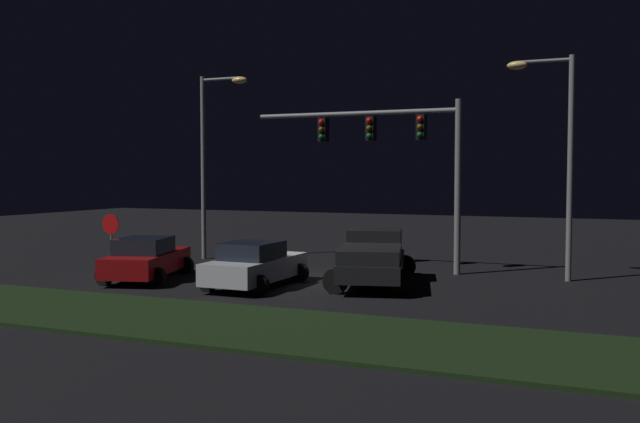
# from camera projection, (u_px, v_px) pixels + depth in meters

# --- Properties ---
(ground_plane) EXTENTS (80.00, 80.00, 0.00)m
(ground_plane) POSITION_uv_depth(u_px,v_px,m) (295.00, 279.00, 24.86)
(ground_plane) COLOR black
(grass_median) EXTENTS (26.05, 4.41, 0.10)m
(grass_median) POSITION_uv_depth(u_px,v_px,m) (168.00, 318.00, 17.78)
(grass_median) COLOR black
(grass_median) RESTS_ON ground_plane
(pickup_truck) EXTENTS (3.80, 5.73, 1.80)m
(pickup_truck) POSITION_uv_depth(u_px,v_px,m) (373.00, 255.00, 23.60)
(pickup_truck) COLOR black
(pickup_truck) RESTS_ON ground_plane
(car_sedan) EXTENTS (3.23, 4.72, 1.51)m
(car_sedan) POSITION_uv_depth(u_px,v_px,m) (146.00, 259.00, 24.62)
(car_sedan) COLOR maroon
(car_sedan) RESTS_ON ground_plane
(car_sedan_far) EXTENTS (2.49, 4.41, 1.51)m
(car_sedan_far) POSITION_uv_depth(u_px,v_px,m) (255.00, 265.00, 23.04)
(car_sedan_far) COLOR #B7B7BC
(car_sedan_far) RESTS_ON ground_plane
(traffic_signal_gantry) EXTENTS (8.32, 0.56, 6.50)m
(traffic_signal_gantry) POSITION_uv_depth(u_px,v_px,m) (394.00, 144.00, 26.64)
(traffic_signal_gantry) COLOR slate
(traffic_signal_gantry) RESTS_ON ground_plane
(street_lamp_left) EXTENTS (2.30, 0.44, 7.98)m
(street_lamp_left) POSITION_uv_depth(u_px,v_px,m) (212.00, 145.00, 30.37)
(street_lamp_left) COLOR slate
(street_lamp_left) RESTS_ON ground_plane
(street_lamp_right) EXTENTS (2.29, 0.44, 7.83)m
(street_lamp_right) POSITION_uv_depth(u_px,v_px,m) (557.00, 140.00, 24.25)
(street_lamp_right) COLOR slate
(street_lamp_right) RESTS_ON ground_plane
(stop_sign) EXTENTS (0.76, 0.08, 2.23)m
(stop_sign) POSITION_uv_depth(u_px,v_px,m) (111.00, 232.00, 26.28)
(stop_sign) COLOR slate
(stop_sign) RESTS_ON ground_plane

